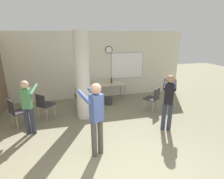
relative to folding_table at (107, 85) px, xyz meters
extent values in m
cube|color=beige|center=(-0.48, 0.54, 0.74)|extent=(8.00, 0.12, 2.80)
cylinder|color=black|center=(0.17, 0.46, 1.39)|extent=(0.30, 0.03, 0.30)
cylinder|color=white|center=(0.17, 0.45, 1.39)|extent=(0.25, 0.01, 0.25)
cube|color=#99999E|center=(1.00, 0.47, 0.69)|extent=(1.48, 0.01, 1.16)
cube|color=white|center=(1.00, 0.46, 0.69)|extent=(1.42, 0.02, 1.10)
cylinder|color=silver|center=(-1.11, -1.39, 0.74)|extent=(0.46, 0.46, 2.80)
cube|color=beige|center=(0.00, 0.00, 0.04)|extent=(1.46, 0.63, 0.03)
cylinder|color=gray|center=(-0.67, -0.25, -0.32)|extent=(0.04, 0.04, 0.69)
cylinder|color=gray|center=(0.67, -0.25, -0.32)|extent=(0.04, 0.04, 0.69)
cylinder|color=gray|center=(-0.67, 0.25, -0.32)|extent=(0.04, 0.04, 0.69)
cylinder|color=gray|center=(0.67, 0.25, -0.32)|extent=(0.04, 0.04, 0.69)
cylinder|color=#4C3319|center=(0.17, 0.00, 0.16)|extent=(0.07, 0.07, 0.21)
cylinder|color=#4C3319|center=(0.17, 0.00, 0.31)|extent=(0.03, 0.03, 0.09)
cylinder|color=#38383D|center=(-0.07, -0.50, -0.51)|extent=(0.28, 0.28, 0.31)
cube|color=#2D2D33|center=(-1.15, -0.54, -0.21)|extent=(0.46, 0.46, 0.04)
cube|color=#2D2D33|center=(-1.13, -0.74, 0.01)|extent=(0.40, 0.05, 0.40)
cylinder|color=#B7B7BC|center=(-0.98, -0.35, -0.45)|extent=(0.02, 0.02, 0.43)
cylinder|color=#B7B7BC|center=(-1.34, -0.37, -0.45)|extent=(0.02, 0.02, 0.43)
cylinder|color=#B7B7BC|center=(-0.96, -0.71, -0.45)|extent=(0.02, 0.02, 0.43)
cylinder|color=#B7B7BC|center=(-1.32, -0.73, -0.45)|extent=(0.02, 0.02, 0.43)
cube|color=#2D2D33|center=(-3.04, -1.48, -0.21)|extent=(0.61, 0.61, 0.04)
cube|color=#2D2D33|center=(-3.21, -1.60, 0.01)|extent=(0.25, 0.34, 0.40)
cylinder|color=#B7B7BC|center=(-2.79, -1.53, -0.45)|extent=(0.02, 0.02, 0.43)
cylinder|color=#B7B7BC|center=(-3.00, -1.23, -0.45)|extent=(0.02, 0.02, 0.43)
cylinder|color=#B7B7BC|center=(-3.09, -1.73, -0.45)|extent=(0.02, 0.02, 0.43)
cylinder|color=#B7B7BC|center=(-3.29, -1.44, -0.45)|extent=(0.02, 0.02, 0.43)
cube|color=#2D2D33|center=(-2.32, -1.11, -0.21)|extent=(0.62, 0.62, 0.04)
cube|color=#2D2D33|center=(-2.46, -1.27, 0.01)|extent=(0.31, 0.29, 0.40)
cylinder|color=#B7B7BC|center=(-2.07, -1.10, -0.45)|extent=(0.02, 0.02, 0.43)
cylinder|color=#B7B7BC|center=(-2.34, -0.86, -0.45)|extent=(0.02, 0.02, 0.43)
cylinder|color=#B7B7BC|center=(-2.31, -1.37, -0.45)|extent=(0.02, 0.02, 0.43)
cylinder|color=#B7B7BC|center=(-2.58, -1.13, -0.45)|extent=(0.02, 0.02, 0.43)
cube|color=#2D2D33|center=(1.32, -1.40, -0.21)|extent=(0.61, 0.61, 0.04)
cube|color=#2D2D33|center=(1.44, -1.57, 0.01)|extent=(0.34, 0.25, 0.40)
cylinder|color=#B7B7BC|center=(1.36, -1.15, -0.45)|extent=(0.02, 0.02, 0.43)
cylinder|color=#B7B7BC|center=(1.07, -1.36, -0.45)|extent=(0.02, 0.02, 0.43)
cylinder|color=#B7B7BC|center=(1.57, -1.45, -0.45)|extent=(0.02, 0.02, 0.43)
cylinder|color=#B7B7BC|center=(1.27, -1.65, -0.45)|extent=(0.02, 0.02, 0.43)
cylinder|color=#2D3347|center=(-2.57, -2.10, -0.27)|extent=(0.11, 0.11, 0.78)
cylinder|color=#2D3347|center=(-2.72, -2.07, -0.27)|extent=(0.11, 0.11, 0.78)
cube|color=#4C8C59|center=(-2.65, -2.08, 0.39)|extent=(0.26, 0.22, 0.55)
sphere|color=#D8AD8C|center=(-2.65, -2.08, 0.77)|extent=(0.21, 0.21, 0.21)
cylinder|color=#4C8C59|center=(-2.48, -1.89, 0.57)|extent=(0.18, 0.50, 0.22)
cylinder|color=#4C8C59|center=(-2.72, -1.84, 0.57)|extent=(0.18, 0.50, 0.22)
cylinder|color=#2D3347|center=(1.19, -2.84, -0.25)|extent=(0.12, 0.12, 0.83)
cylinder|color=#2D3347|center=(1.06, -2.75, -0.25)|extent=(0.12, 0.12, 0.83)
cube|color=black|center=(1.12, -2.79, 0.46)|extent=(0.31, 0.29, 0.59)
sphere|color=#997051|center=(1.12, -2.79, 0.87)|extent=(0.22, 0.22, 0.22)
cylinder|color=black|center=(1.36, -2.66, 0.65)|extent=(0.35, 0.49, 0.24)
cylinder|color=black|center=(1.14, -2.52, 0.65)|extent=(0.35, 0.49, 0.24)
cube|color=white|center=(1.26, -2.32, 0.65)|extent=(0.10, 0.13, 0.04)
cylinder|color=#514C47|center=(-0.91, -3.36, -0.23)|extent=(0.13, 0.13, 0.87)
cylinder|color=#514C47|center=(-1.06, -3.44, -0.23)|extent=(0.13, 0.13, 0.87)
cube|color=#4C66AD|center=(-0.99, -3.40, 0.51)|extent=(0.31, 0.29, 0.61)
sphere|color=tan|center=(-0.99, -3.40, 0.93)|extent=(0.23, 0.23, 0.23)
cylinder|color=#4C66AD|center=(-0.96, -3.12, 0.71)|extent=(0.31, 0.53, 0.25)
cylinder|color=#4C66AD|center=(-1.22, -3.24, 0.71)|extent=(0.31, 0.53, 0.25)
cube|color=white|center=(-1.32, -3.01, 0.71)|extent=(0.09, 0.13, 0.04)
camera|label=1|loc=(-1.48, -6.82, 2.02)|focal=28.00mm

